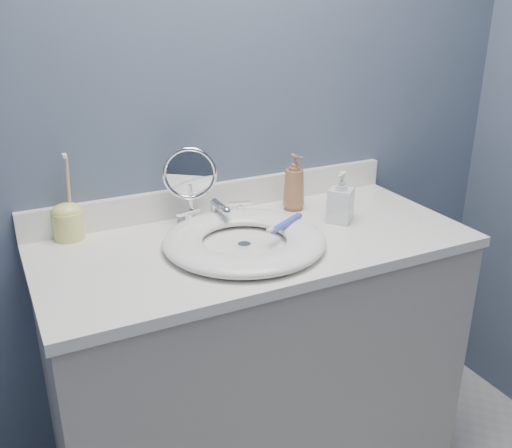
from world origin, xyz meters
TOP-DOWN VIEW (x-y plane):
  - back_wall at (0.00, 1.25)m, footprint 2.20×0.02m
  - vanity_cabinet at (0.00, 0.97)m, footprint 1.20×0.55m
  - countertop at (0.00, 0.97)m, footprint 1.22×0.57m
  - backsplash at (0.00, 1.24)m, footprint 1.22×0.02m
  - basin at (-0.05, 0.94)m, footprint 0.45×0.45m
  - drain at (-0.05, 0.94)m, footprint 0.04×0.04m
  - faucet at (-0.05, 1.14)m, footprint 0.25×0.13m
  - makeup_mirror at (-0.12, 1.16)m, footprint 0.16×0.09m
  - soap_bottle_amber at (0.22, 1.14)m, footprint 0.08×0.08m
  - soap_bottle_clear at (0.29, 0.98)m, footprint 0.10×0.10m
  - toothbrush_holder at (-0.47, 1.21)m, footprint 0.09×0.09m
  - toothbrush_lying at (0.08, 0.94)m, footprint 0.16×0.10m

SIDE VIEW (x-z plane):
  - vanity_cabinet at x=0.00m, z-range 0.00..0.85m
  - countertop at x=0.00m, z-range 0.85..0.88m
  - drain at x=-0.05m, z-range 0.88..0.89m
  - basin at x=-0.05m, z-range 0.88..0.92m
  - faucet at x=-0.05m, z-range 0.87..0.95m
  - toothbrush_lying at x=0.08m, z-range 0.92..0.93m
  - backsplash at x=0.00m, z-range 0.88..0.97m
  - toothbrush_holder at x=-0.47m, z-range 0.81..1.06m
  - soap_bottle_clear at x=0.29m, z-range 0.88..1.04m
  - soap_bottle_amber at x=0.22m, z-range 0.88..1.06m
  - makeup_mirror at x=-0.12m, z-range 0.89..1.13m
  - back_wall at x=0.00m, z-range 0.00..2.40m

